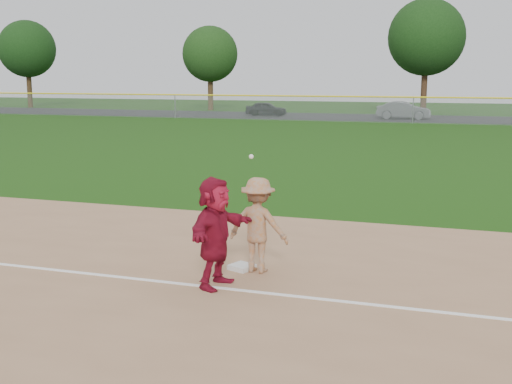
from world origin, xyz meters
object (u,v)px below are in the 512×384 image
(base_runner, at_px, (215,232))
(car_left, at_px, (266,109))
(car_mid, at_px, (404,110))
(first_base, at_px, (242,267))

(base_runner, relative_size, car_left, 0.52)
(car_mid, bearing_deg, base_runner, 178.29)
(base_runner, bearing_deg, car_left, 25.41)
(base_runner, height_order, car_left, base_runner)
(first_base, height_order, base_runner, base_runner)
(first_base, xyz_separation_m, base_runner, (-0.11, -1.05, 0.92))
(base_runner, bearing_deg, first_base, 3.38)
(base_runner, bearing_deg, car_mid, 10.60)
(first_base, bearing_deg, car_mid, 91.61)
(first_base, distance_m, car_mid, 44.48)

